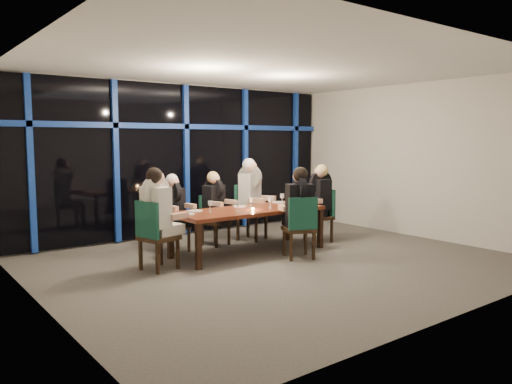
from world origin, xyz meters
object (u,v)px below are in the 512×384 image
(chair_far_left, at_px, (172,222))
(diner_end_right, at_px, (319,192))
(dining_table, at_px, (249,213))
(diner_far_left, at_px, (174,201))
(chair_far_mid, at_px, (212,217))
(chair_end_left, at_px, (154,232))
(diner_far_mid, at_px, (215,197))
(diner_far_right, at_px, (252,187))
(diner_end_left, at_px, (158,204))
(chair_far_right, at_px, (248,209))
(diner_near_mid, at_px, (299,199))
(chair_near_mid, at_px, (301,224))
(water_pitcher, at_px, (293,200))
(chair_end_right, at_px, (322,212))
(wine_bottle, at_px, (295,198))

(chair_far_left, bearing_deg, diner_end_right, -28.27)
(dining_table, xyz_separation_m, diner_far_left, (-0.95, 0.84, 0.18))
(chair_far_mid, bearing_deg, chair_end_left, -162.76)
(diner_far_mid, height_order, diner_far_right, diner_far_right)
(dining_table, bearing_deg, diner_far_mid, 97.13)
(chair_far_left, xyz_separation_m, chair_end_left, (-0.82, -1.02, 0.07))
(chair_end_left, bearing_deg, chair_far_left, -52.38)
(diner_end_left, distance_m, diner_end_right, 3.31)
(diner_far_left, height_order, diner_far_mid, diner_far_mid)
(diner_far_right, bearing_deg, diner_end_right, -68.25)
(chair_far_right, relative_size, diner_far_mid, 1.19)
(diner_far_right, distance_m, diner_end_right, 1.26)
(chair_far_left, height_order, diner_near_mid, diner_near_mid)
(dining_table, height_order, diner_far_right, diner_far_right)
(chair_near_mid, xyz_separation_m, water_pitcher, (0.45, 0.70, 0.30))
(dining_table, bearing_deg, water_pitcher, -9.60)
(chair_end_right, height_order, chair_near_mid, chair_near_mid)
(dining_table, height_order, wine_bottle, wine_bottle)
(chair_near_mid, height_order, diner_far_mid, diner_far_mid)
(chair_far_mid, distance_m, chair_end_right, 2.07)
(chair_far_mid, distance_m, diner_near_mid, 1.85)
(dining_table, height_order, water_pitcher, water_pitcher)
(wine_bottle, bearing_deg, water_pitcher, -143.07)
(chair_end_right, xyz_separation_m, chair_near_mid, (-1.29, -0.81, 0.01))
(dining_table, relative_size, diner_near_mid, 2.66)
(chair_near_mid, xyz_separation_m, diner_end_left, (-2.09, 0.77, 0.42))
(chair_end_right, distance_m, chair_near_mid, 1.53)
(chair_near_mid, distance_m, diner_end_right, 1.52)
(chair_end_left, relative_size, chair_near_mid, 1.02)
(diner_far_left, bearing_deg, water_pitcher, -37.07)
(chair_near_mid, distance_m, wine_bottle, 1.05)
(diner_end_left, bearing_deg, chair_end_left, 90.00)
(chair_near_mid, xyz_separation_m, wine_bottle, (0.60, 0.81, 0.31))
(diner_far_left, bearing_deg, chair_far_mid, -1.55)
(chair_far_right, distance_m, diner_far_right, 0.43)
(chair_far_left, xyz_separation_m, diner_far_right, (1.66, -0.06, 0.50))
(diner_end_right, distance_m, diner_near_mid, 1.40)
(diner_far_left, relative_size, wine_bottle, 2.87)
(diner_far_mid, distance_m, diner_far_right, 0.82)
(diner_near_mid, bearing_deg, chair_near_mid, 90.00)
(chair_far_right, xyz_separation_m, wine_bottle, (0.33, -0.97, 0.28))
(chair_end_right, bearing_deg, diner_end_right, -90.00)
(chair_end_left, distance_m, diner_far_left, 1.29)
(chair_far_left, distance_m, chair_end_left, 1.31)
(chair_end_left, relative_size, wine_bottle, 3.34)
(chair_far_right, xyz_separation_m, water_pitcher, (0.18, -1.08, 0.27))
(chair_far_mid, relative_size, chair_far_right, 0.86)
(chair_end_left, xyz_separation_m, chair_end_right, (3.47, 0.06, -0.02))
(chair_far_mid, height_order, diner_end_left, diner_end_left)
(diner_far_mid, relative_size, wine_bottle, 2.89)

